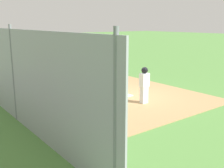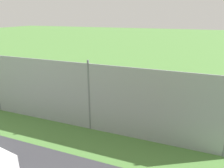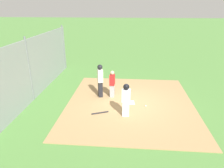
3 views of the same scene
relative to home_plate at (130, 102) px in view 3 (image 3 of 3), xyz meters
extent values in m
plane|color=#51843D|center=(0.00, 0.00, -0.04)|extent=(140.00, 140.00, 0.00)
cube|color=#A88456|center=(0.00, 0.00, -0.03)|extent=(7.20, 6.40, 0.03)
cube|color=white|center=(0.00, 0.00, 0.00)|extent=(0.48, 0.48, 0.02)
cube|color=#9E9EA3|center=(-0.69, -0.99, 0.34)|extent=(0.31, 0.24, 0.70)
cube|color=red|center=(-0.69, -0.99, 0.97)|extent=(0.39, 0.28, 0.56)
sphere|color=tan|center=(-0.69, -0.99, 1.36)|extent=(0.22, 0.22, 0.22)
cube|color=black|center=(-0.64, -1.63, 0.42)|extent=(0.35, 0.30, 0.87)
cube|color=beige|center=(-0.64, -1.63, 1.20)|extent=(0.44, 0.36, 0.69)
sphere|color=black|center=(-0.64, -1.63, 1.68)|extent=(0.27, 0.27, 0.27)
cube|color=silver|center=(1.35, -0.20, 0.35)|extent=(0.23, 0.31, 0.72)
cube|color=white|center=(1.35, -0.20, 0.99)|extent=(0.27, 0.39, 0.57)
sphere|color=tan|center=(1.35, -0.20, 1.39)|extent=(0.22, 0.22, 0.22)
sphere|color=black|center=(1.35, -0.20, 1.41)|extent=(0.27, 0.27, 0.27)
cylinder|color=black|center=(1.24, -1.40, 0.02)|extent=(0.36, 0.77, 0.06)
ellipsoid|color=red|center=(-1.28, -1.08, 0.05)|extent=(0.24, 0.20, 0.12)
sphere|color=white|center=(0.37, 0.78, 0.03)|extent=(0.07, 0.07, 0.07)
cube|color=#93999E|center=(0.00, -5.17, 1.56)|extent=(12.00, 0.05, 3.20)
cylinder|color=slate|center=(-5.70, -5.17, 1.64)|extent=(0.10, 0.10, 3.35)
cylinder|color=slate|center=(0.00, -5.17, 1.64)|extent=(0.10, 0.10, 3.35)
cylinder|color=black|center=(-4.35, -8.19, 0.30)|extent=(0.62, 0.26, 0.60)
cylinder|color=black|center=(-4.60, -9.87, 0.30)|extent=(0.62, 0.26, 0.60)
camera|label=1|loc=(9.40, -8.10, 3.37)|focal=43.70mm
camera|label=2|loc=(4.04, -12.89, 5.16)|focal=32.93mm
camera|label=3|loc=(9.64, -0.12, 4.77)|focal=33.08mm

